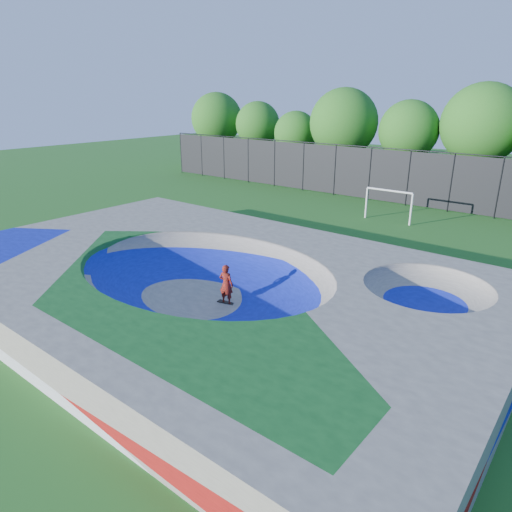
% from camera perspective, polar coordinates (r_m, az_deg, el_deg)
% --- Properties ---
extents(ground, '(120.00, 120.00, 0.00)m').
position_cam_1_polar(ground, '(18.32, -6.56, -5.53)').
color(ground, '#1D5718').
rests_on(ground, ground).
extents(skate_deck, '(22.00, 14.00, 1.50)m').
position_cam_1_polar(skate_deck, '(18.02, -6.65, -3.37)').
color(skate_deck, gray).
rests_on(skate_deck, ground).
extents(skater, '(0.65, 0.49, 1.62)m').
position_cam_1_polar(skater, '(17.65, -3.75, -3.57)').
color(skater, red).
rests_on(skater, ground).
extents(skateboard, '(0.80, 0.33, 0.05)m').
position_cam_1_polar(skateboard, '(17.97, -3.69, -5.86)').
color(skateboard, black).
rests_on(skateboard, ground).
extents(soccer_goal, '(3.12, 0.12, 2.06)m').
position_cam_1_polar(soccer_goal, '(30.32, 16.26, 6.79)').
color(soccer_goal, silver).
rests_on(soccer_goal, ground).
extents(fence, '(48.09, 0.09, 4.04)m').
position_cam_1_polar(fence, '(35.14, 18.52, 9.35)').
color(fence, black).
rests_on(fence, ground).
extents(treeline, '(51.42, 6.76, 8.64)m').
position_cam_1_polar(treeline, '(40.66, 17.13, 15.08)').
color(treeline, '#412E20').
rests_on(treeline, ground).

